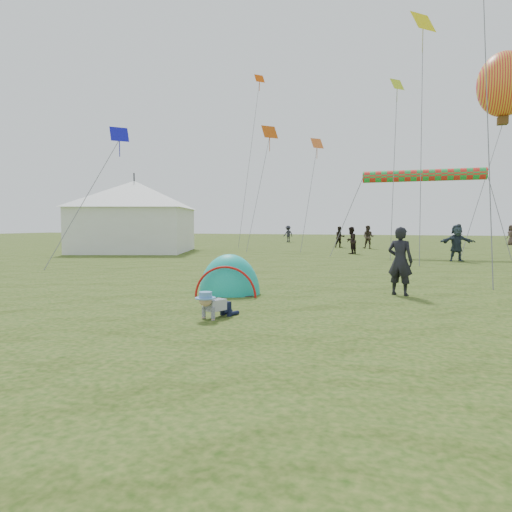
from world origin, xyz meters
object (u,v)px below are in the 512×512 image
(crawling_toddler, at_px, (213,304))
(standing_adult, at_px, (400,261))
(event_marquee, at_px, (135,214))
(popup_tent, at_px, (230,294))
(balloon_kite, at_px, (504,88))

(crawling_toddler, bearing_deg, standing_adult, 74.27)
(crawling_toddler, bearing_deg, event_marquee, 150.33)
(crawling_toddler, height_order, popup_tent, popup_tent)
(crawling_toddler, distance_m, popup_tent, 3.04)
(crawling_toddler, height_order, balloon_kite, balloon_kite)
(crawling_toddler, xyz_separation_m, event_marquee, (-13.16, 17.41, 2.15))
(crawling_toddler, relative_size, standing_adult, 0.41)
(standing_adult, bearing_deg, event_marquee, -21.25)
(standing_adult, distance_m, event_marquee, 21.23)
(event_marquee, height_order, balloon_kite, balloon_kite)
(popup_tent, bearing_deg, standing_adult, 3.58)
(standing_adult, bearing_deg, popup_tent, 33.06)
(standing_adult, bearing_deg, balloon_kite, -88.08)
(popup_tent, bearing_deg, balloon_kite, 52.43)
(popup_tent, distance_m, standing_adult, 4.31)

